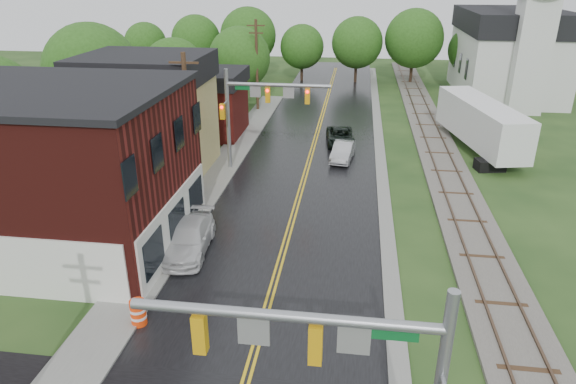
% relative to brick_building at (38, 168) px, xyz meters
% --- Properties ---
extents(main_road, '(10.00, 90.00, 0.02)m').
position_rel_brick_building_xyz_m(main_road, '(12.48, 15.00, -4.15)').
color(main_road, black).
rests_on(main_road, ground).
extents(curb_right, '(0.80, 70.00, 0.12)m').
position_rel_brick_building_xyz_m(curb_right, '(17.88, 20.00, -4.15)').
color(curb_right, gray).
rests_on(curb_right, ground).
extents(sidewalk_left, '(2.40, 50.00, 0.12)m').
position_rel_brick_building_xyz_m(sidewalk_left, '(6.28, 10.00, -4.15)').
color(sidewalk_left, gray).
rests_on(sidewalk_left, ground).
extents(brick_building, '(14.30, 10.30, 8.30)m').
position_rel_brick_building_xyz_m(brick_building, '(0.00, 0.00, 0.00)').
color(brick_building, '#49130F').
rests_on(brick_building, ground).
extents(yellow_house, '(8.00, 7.00, 6.40)m').
position_rel_brick_building_xyz_m(yellow_house, '(1.48, 11.00, -0.95)').
color(yellow_house, tan).
rests_on(yellow_house, ground).
extents(darkred_building, '(7.00, 6.00, 4.40)m').
position_rel_brick_building_xyz_m(darkred_building, '(2.48, 20.00, -1.95)').
color(darkred_building, '#3F0F0C').
rests_on(darkred_building, ground).
extents(church, '(10.40, 18.40, 20.00)m').
position_rel_brick_building_xyz_m(church, '(32.48, 38.74, 1.68)').
color(church, silver).
rests_on(church, ground).
extents(railroad, '(3.20, 80.00, 0.30)m').
position_rel_brick_building_xyz_m(railroad, '(22.48, 20.00, -4.05)').
color(railroad, '#59544C').
rests_on(railroad, ground).
extents(traffic_signal_near, '(7.34, 0.30, 7.20)m').
position_rel_brick_building_xyz_m(traffic_signal_near, '(15.96, -13.00, 0.82)').
color(traffic_signal_near, gray).
rests_on(traffic_signal_near, ground).
extents(traffic_signal_far, '(7.34, 0.43, 7.20)m').
position_rel_brick_building_xyz_m(traffic_signal_far, '(9.01, 12.00, 0.82)').
color(traffic_signal_far, gray).
rests_on(traffic_signal_far, ground).
extents(utility_pole_b, '(1.80, 0.28, 9.00)m').
position_rel_brick_building_xyz_m(utility_pole_b, '(5.68, 7.00, 0.57)').
color(utility_pole_b, '#382616').
rests_on(utility_pole_b, ground).
extents(utility_pole_c, '(1.80, 0.28, 9.00)m').
position_rel_brick_building_xyz_m(utility_pole_c, '(5.68, 29.00, 0.57)').
color(utility_pole_c, '#382616').
rests_on(utility_pole_c, ground).
extents(tree_left_b, '(7.60, 7.60, 9.69)m').
position_rel_brick_building_xyz_m(tree_left_b, '(-5.36, 16.90, 1.57)').
color(tree_left_b, black).
rests_on(tree_left_b, ground).
extents(tree_left_c, '(6.00, 6.00, 7.65)m').
position_rel_brick_building_xyz_m(tree_left_c, '(-1.36, 24.90, 0.36)').
color(tree_left_c, black).
rests_on(tree_left_c, ground).
extents(tree_left_e, '(6.40, 6.40, 8.16)m').
position_rel_brick_building_xyz_m(tree_left_e, '(3.64, 30.90, 0.66)').
color(tree_left_e, black).
rests_on(tree_left_e, ground).
extents(suv_dark, '(2.71, 5.00, 1.33)m').
position_rel_brick_building_xyz_m(suv_dark, '(14.65, 18.64, -3.49)').
color(suv_dark, black).
rests_on(suv_dark, ground).
extents(sedan_silver, '(1.92, 4.22, 1.34)m').
position_rel_brick_building_xyz_m(sedan_silver, '(15.00, 14.85, -3.48)').
color(sedan_silver, '#A4A4A9').
rests_on(sedan_silver, ground).
extents(pickup_white, '(2.45, 5.27, 1.49)m').
position_rel_brick_building_xyz_m(pickup_white, '(7.68, -0.15, -3.41)').
color(pickup_white, silver).
rests_on(pickup_white, ground).
extents(semi_trailer, '(5.16, 12.66, 3.89)m').
position_rel_brick_building_xyz_m(semi_trailer, '(25.65, 18.67, -1.84)').
color(semi_trailer, black).
rests_on(semi_trailer, ground).
extents(construction_barrel, '(0.78, 0.78, 1.13)m').
position_rel_brick_building_xyz_m(construction_barrel, '(7.48, -6.20, -3.59)').
color(construction_barrel, '#F4390A').
rests_on(construction_barrel, ground).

